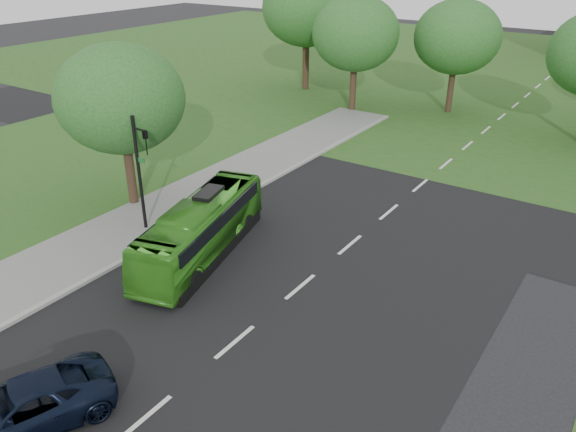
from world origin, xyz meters
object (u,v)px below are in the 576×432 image
object	(u,v)px
tree_park_a	(356,34)
tree_park_f	(306,8)
tree_side_near	(121,99)
bus	(201,229)
tree_park_b	(457,37)
suv	(22,407)
traffic_light	(141,166)

from	to	relation	value
tree_park_a	tree_park_f	world-z (taller)	tree_park_f
tree_side_near	bus	distance (m)	7.74
tree_park_a	tree_park_b	xyz separation A→B (m)	(6.33, 3.97, -0.21)
suv	tree_park_a	bearing A→B (deg)	124.20
tree_park_b	tree_side_near	bearing A→B (deg)	-105.81
suv	tree_park_b	bearing A→B (deg)	113.22
tree_park_a	tree_side_near	distance (m)	21.52
tree_side_near	suv	size ratio (longest dim) A/B	1.64
tree_side_near	traffic_light	world-z (taller)	tree_side_near
tree_side_near	traffic_light	xyz separation A→B (m)	(2.76, -1.63, -2.22)
tree_park_f	suv	bearing A→B (deg)	-68.54
suv	traffic_light	xyz separation A→B (m)	(-5.82, 10.00, 2.51)
bus	suv	size ratio (longest dim) A/B	1.77
tree_park_f	traffic_light	world-z (taller)	tree_park_f
tree_park_b	tree_side_near	world-z (taller)	tree_park_b
tree_side_near	bus	xyz separation A→B (m)	(6.24, -1.80, -4.20)
tree_park_a	suv	size ratio (longest dim) A/B	1.77
tree_park_b	bus	distance (m)	27.63
tree_park_b	traffic_light	distance (m)	27.56
tree_park_f	bus	bearing A→B (deg)	-65.84
traffic_light	bus	bearing A→B (deg)	-9.10
tree_park_a	tree_park_b	distance (m)	7.47
bus	tree_side_near	bearing A→B (deg)	149.07
tree_park_a	traffic_light	distance (m)	23.36
tree_park_a	tree_park_b	size ratio (longest dim) A/B	1.03
tree_park_b	tree_park_f	distance (m)	13.32
tree_park_b	tree_side_near	distance (m)	26.46
tree_park_f	traffic_light	size ratio (longest dim) A/B	1.87
tree_side_near	suv	distance (m)	15.21
tree_park_a	tree_park_f	xyz separation A→B (m)	(-6.93, 4.11, 1.05)
tree_park_a	suv	distance (m)	34.40
tree_park_a	tree_park_f	distance (m)	8.13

